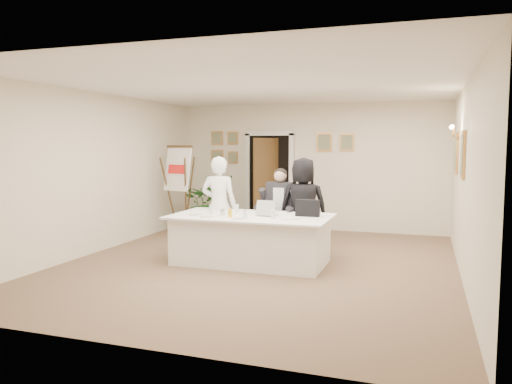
{
  "coord_description": "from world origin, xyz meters",
  "views": [
    {
      "loc": [
        2.46,
        -7.41,
        1.9
      ],
      "look_at": [
        -0.26,
        0.6,
        1.09
      ],
      "focal_mm": 35.0,
      "sensor_mm": 36.0,
      "label": 1
    }
  ],
  "objects_px": {
    "standing_man": "(219,205)",
    "oj_glass": "(230,213)",
    "flip_chart": "(181,195)",
    "standing_woman": "(303,206)",
    "conference_table": "(251,239)",
    "paper_stack": "(290,218)",
    "laptop": "(268,207)",
    "seated_man": "(280,210)",
    "laptop_bag": "(308,208)",
    "steel_jug": "(223,212)",
    "potted_palm": "(209,202)"
  },
  "relations": [
    {
      "from": "oj_glass",
      "to": "paper_stack",
      "type": "bearing_deg",
      "value": 6.07
    },
    {
      "from": "paper_stack",
      "to": "conference_table",
      "type": "bearing_deg",
      "value": 163.26
    },
    {
      "from": "standing_man",
      "to": "paper_stack",
      "type": "bearing_deg",
      "value": 146.73
    },
    {
      "from": "laptop",
      "to": "steel_jug",
      "type": "distance_m",
      "value": 0.72
    },
    {
      "from": "laptop",
      "to": "potted_palm",
      "type": "bearing_deg",
      "value": 131.38
    },
    {
      "from": "flip_chart",
      "to": "standing_man",
      "type": "xyz_separation_m",
      "value": [
        1.45,
        -1.41,
        -0.0
      ]
    },
    {
      "from": "standing_man",
      "to": "laptop",
      "type": "bearing_deg",
      "value": 149.59
    },
    {
      "from": "standing_man",
      "to": "paper_stack",
      "type": "distance_m",
      "value": 1.62
    },
    {
      "from": "standing_man",
      "to": "paper_stack",
      "type": "xyz_separation_m",
      "value": [
        1.46,
        -0.7,
        -0.06
      ]
    },
    {
      "from": "standing_man",
      "to": "oj_glass",
      "type": "height_order",
      "value": "standing_man"
    },
    {
      "from": "standing_man",
      "to": "paper_stack",
      "type": "relative_size",
      "value": 6.31
    },
    {
      "from": "standing_man",
      "to": "laptop",
      "type": "distance_m",
      "value": 1.11
    },
    {
      "from": "flip_chart",
      "to": "laptop_bag",
      "type": "height_order",
      "value": "flip_chart"
    },
    {
      "from": "conference_table",
      "to": "seated_man",
      "type": "height_order",
      "value": "seated_man"
    },
    {
      "from": "standing_man",
      "to": "steel_jug",
      "type": "height_order",
      "value": "standing_man"
    },
    {
      "from": "conference_table",
      "to": "laptop",
      "type": "xyz_separation_m",
      "value": [
        0.26,
        0.06,
        0.52
      ]
    },
    {
      "from": "standing_man",
      "to": "potted_palm",
      "type": "bearing_deg",
      "value": -69.62
    },
    {
      "from": "seated_man",
      "to": "standing_man",
      "type": "height_order",
      "value": "standing_man"
    },
    {
      "from": "flip_chart",
      "to": "laptop",
      "type": "distance_m",
      "value": 3.09
    },
    {
      "from": "conference_table",
      "to": "laptop",
      "type": "height_order",
      "value": "laptop"
    },
    {
      "from": "seated_man",
      "to": "laptop",
      "type": "relative_size",
      "value": 4.47
    },
    {
      "from": "conference_table",
      "to": "steel_jug",
      "type": "bearing_deg",
      "value": -156.77
    },
    {
      "from": "flip_chart",
      "to": "standing_woman",
      "type": "relative_size",
      "value": 1.1
    },
    {
      "from": "seated_man",
      "to": "potted_palm",
      "type": "xyz_separation_m",
      "value": [
        -2.08,
        1.63,
        -0.13
      ]
    },
    {
      "from": "laptop",
      "to": "standing_man",
      "type": "bearing_deg",
      "value": 158.37
    },
    {
      "from": "standing_woman",
      "to": "paper_stack",
      "type": "distance_m",
      "value": 1.1
    },
    {
      "from": "standing_woman",
      "to": "potted_palm",
      "type": "distance_m",
      "value": 3.04
    },
    {
      "from": "standing_woman",
      "to": "laptop_bag",
      "type": "xyz_separation_m",
      "value": [
        0.24,
        -0.71,
        0.07
      ]
    },
    {
      "from": "conference_table",
      "to": "steel_jug",
      "type": "distance_m",
      "value": 0.63
    },
    {
      "from": "standing_woman",
      "to": "paper_stack",
      "type": "bearing_deg",
      "value": 80.72
    },
    {
      "from": "flip_chart",
      "to": "laptop",
      "type": "relative_size",
      "value": 5.48
    },
    {
      "from": "conference_table",
      "to": "oj_glass",
      "type": "xyz_separation_m",
      "value": [
        -0.23,
        -0.31,
        0.45
      ]
    },
    {
      "from": "standing_woman",
      "to": "steel_jug",
      "type": "distance_m",
      "value": 1.5
    },
    {
      "from": "conference_table",
      "to": "seated_man",
      "type": "bearing_deg",
      "value": 78.11
    },
    {
      "from": "seated_man",
      "to": "standing_man",
      "type": "distance_m",
      "value": 1.07
    },
    {
      "from": "conference_table",
      "to": "flip_chart",
      "type": "distance_m",
      "value": 2.95
    },
    {
      "from": "conference_table",
      "to": "seated_man",
      "type": "distance_m",
      "value": 1.04
    },
    {
      "from": "seated_man",
      "to": "flip_chart",
      "type": "bearing_deg",
      "value": 166.42
    },
    {
      "from": "conference_table",
      "to": "laptop_bag",
      "type": "relative_size",
      "value": 6.71
    },
    {
      "from": "oj_glass",
      "to": "seated_man",
      "type": "bearing_deg",
      "value": 71.02
    },
    {
      "from": "seated_man",
      "to": "oj_glass",
      "type": "distance_m",
      "value": 1.34
    },
    {
      "from": "seated_man",
      "to": "steel_jug",
      "type": "height_order",
      "value": "seated_man"
    },
    {
      "from": "standing_woman",
      "to": "laptop",
      "type": "xyz_separation_m",
      "value": [
        -0.38,
        -0.83,
        0.07
      ]
    },
    {
      "from": "potted_palm",
      "to": "flip_chart",
      "type": "bearing_deg",
      "value": -116.38
    },
    {
      "from": "standing_woman",
      "to": "laptop_bag",
      "type": "distance_m",
      "value": 0.76
    },
    {
      "from": "laptop",
      "to": "steel_jug",
      "type": "bearing_deg",
      "value": -159.59
    },
    {
      "from": "conference_table",
      "to": "steel_jug",
      "type": "relative_size",
      "value": 23.01
    },
    {
      "from": "laptop",
      "to": "laptop_bag",
      "type": "bearing_deg",
      "value": 11.42
    },
    {
      "from": "steel_jug",
      "to": "standing_woman",
      "type": "bearing_deg",
      "value": 45.29
    },
    {
      "from": "conference_table",
      "to": "laptop_bag",
      "type": "distance_m",
      "value": 1.03
    }
  ]
}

